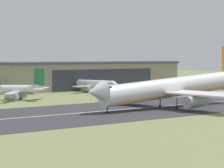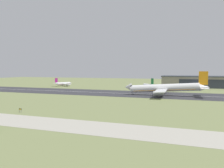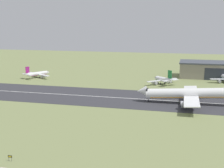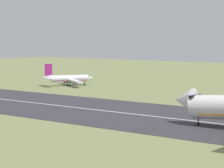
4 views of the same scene
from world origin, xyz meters
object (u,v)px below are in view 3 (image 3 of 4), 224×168
airplane_parked_east (163,80)px  airplane_landing (194,94)px  airplane_parked_centre (38,74)px  runway_sign (10,157)px

airplane_parked_east → airplane_landing: bearing=-67.9°
airplane_parked_centre → runway_sign: airplane_parked_centre is taller
airplane_landing → airplane_parked_east: (-18.82, 46.45, -2.05)m
airplane_parked_east → runway_sign: 127.51m
airplane_parked_east → runway_sign: bearing=-104.0°
airplane_parked_centre → airplane_landing: bearing=-24.6°
airplane_parked_centre → runway_sign: (57.41, -126.36, -1.54)m
airplane_landing → airplane_parked_centre: airplane_landing is taller
airplane_landing → runway_sign: bearing=-122.7°
airplane_parked_centre → airplane_parked_east: bearing=-1.7°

